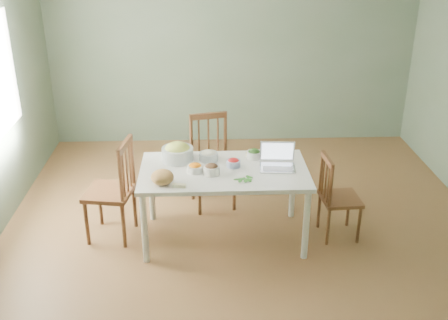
{
  "coord_description": "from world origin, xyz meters",
  "views": [
    {
      "loc": [
        -0.42,
        -4.78,
        2.93
      ],
      "look_at": [
        -0.23,
        -0.14,
        0.85
      ],
      "focal_mm": 43.06,
      "sensor_mm": 36.0,
      "label": 1
    }
  ],
  "objects_px": {
    "chair_far": "(213,163)",
    "chair_right": "(341,197)",
    "dining_table": "(224,204)",
    "bread_boule": "(162,177)",
    "laptop": "(278,158)",
    "bowl_squash": "(177,152)",
    "chair_left": "(109,190)"
  },
  "relations": [
    {
      "from": "chair_far",
      "to": "chair_right",
      "type": "bearing_deg",
      "value": -41.4
    },
    {
      "from": "chair_far",
      "to": "bread_boule",
      "type": "bearing_deg",
      "value": -128.59
    },
    {
      "from": "bowl_squash",
      "to": "dining_table",
      "type": "bearing_deg",
      "value": -27.87
    },
    {
      "from": "dining_table",
      "to": "chair_right",
      "type": "xyz_separation_m",
      "value": [
        1.15,
        -0.0,
        0.06
      ]
    },
    {
      "from": "laptop",
      "to": "bowl_squash",
      "type": "bearing_deg",
      "value": 170.76
    },
    {
      "from": "bowl_squash",
      "to": "laptop",
      "type": "relative_size",
      "value": 0.93
    },
    {
      "from": "dining_table",
      "to": "chair_far",
      "type": "distance_m",
      "value": 0.71
    },
    {
      "from": "chair_far",
      "to": "bread_boule",
      "type": "distance_m",
      "value": 1.12
    },
    {
      "from": "bowl_squash",
      "to": "chair_right",
      "type": "bearing_deg",
      "value": -8.5
    },
    {
      "from": "laptop",
      "to": "chair_far",
      "type": "bearing_deg",
      "value": 136.14
    },
    {
      "from": "chair_left",
      "to": "dining_table",
      "type": "bearing_deg",
      "value": 95.1
    },
    {
      "from": "chair_far",
      "to": "chair_left",
      "type": "distance_m",
      "value": 1.19
    },
    {
      "from": "chair_left",
      "to": "laptop",
      "type": "height_order",
      "value": "chair_left"
    },
    {
      "from": "chair_far",
      "to": "bread_boule",
      "type": "relative_size",
      "value": 4.93
    },
    {
      "from": "dining_table",
      "to": "bowl_squash",
      "type": "bearing_deg",
      "value": 152.13
    },
    {
      "from": "chair_right",
      "to": "laptop",
      "type": "distance_m",
      "value": 0.77
    },
    {
      "from": "chair_far",
      "to": "bowl_squash",
      "type": "height_order",
      "value": "chair_far"
    },
    {
      "from": "dining_table",
      "to": "chair_right",
      "type": "height_order",
      "value": "chair_right"
    },
    {
      "from": "bowl_squash",
      "to": "bread_boule",
      "type": "bearing_deg",
      "value": -102.76
    },
    {
      "from": "chair_left",
      "to": "laptop",
      "type": "distance_m",
      "value": 1.68
    },
    {
      "from": "dining_table",
      "to": "bread_boule",
      "type": "bearing_deg",
      "value": -153.76
    },
    {
      "from": "chair_far",
      "to": "laptop",
      "type": "height_order",
      "value": "chair_far"
    },
    {
      "from": "dining_table",
      "to": "chair_right",
      "type": "bearing_deg",
      "value": -0.09
    },
    {
      "from": "dining_table",
      "to": "bread_boule",
      "type": "relative_size",
      "value": 7.76
    },
    {
      "from": "chair_left",
      "to": "laptop",
      "type": "xyz_separation_m",
      "value": [
        1.64,
        -0.09,
        0.35
      ]
    },
    {
      "from": "bread_boule",
      "to": "laptop",
      "type": "relative_size",
      "value": 0.62
    },
    {
      "from": "dining_table",
      "to": "chair_right",
      "type": "distance_m",
      "value": 1.15
    },
    {
      "from": "dining_table",
      "to": "laptop",
      "type": "xyz_separation_m",
      "value": [
        0.51,
        -0.0,
        0.49
      ]
    },
    {
      "from": "chair_far",
      "to": "chair_left",
      "type": "xyz_separation_m",
      "value": [
        -1.03,
        -0.6,
        0.01
      ]
    },
    {
      "from": "chair_left",
      "to": "chair_right",
      "type": "height_order",
      "value": "chair_left"
    },
    {
      "from": "dining_table",
      "to": "chair_left",
      "type": "distance_m",
      "value": 1.14
    },
    {
      "from": "dining_table",
      "to": "chair_far",
      "type": "height_order",
      "value": "chair_far"
    }
  ]
}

